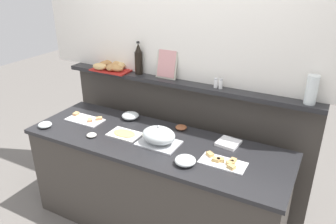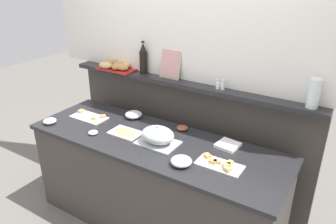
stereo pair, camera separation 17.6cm
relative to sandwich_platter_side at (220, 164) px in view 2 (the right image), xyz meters
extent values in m
plane|color=slate|center=(-0.63, 0.66, -0.91)|extent=(12.00, 12.00, 0.00)
cube|color=#3D3833|center=(-0.63, 0.06, -0.48)|extent=(2.23, 0.72, 0.86)
cube|color=#232326|center=(-0.63, 0.06, -0.03)|extent=(2.27, 0.76, 0.03)
cube|color=#3D3833|center=(-0.63, 0.62, -0.29)|extent=(2.49, 0.08, 1.23)
cube|color=#232326|center=(-0.63, 0.57, 0.35)|extent=(2.49, 0.22, 0.04)
cube|color=white|center=(-0.63, 0.64, 1.03)|extent=(3.09, 0.08, 1.33)
cube|color=white|center=(0.00, 0.00, -0.01)|extent=(0.35, 0.17, 0.01)
cube|color=tan|center=(0.06, 0.00, 0.00)|extent=(0.07, 0.07, 0.01)
cube|color=#E5C666|center=(0.06, 0.00, 0.01)|extent=(0.07, 0.07, 0.01)
cube|color=tan|center=(0.06, 0.00, 0.02)|extent=(0.07, 0.07, 0.01)
cube|color=tan|center=(-0.05, -0.01, 0.00)|extent=(0.06, 0.04, 0.01)
cube|color=#E5C666|center=(-0.05, -0.01, 0.01)|extent=(0.06, 0.04, 0.01)
cube|color=tan|center=(-0.05, -0.01, 0.02)|extent=(0.06, 0.04, 0.01)
cube|color=tan|center=(-0.12, 0.04, 0.00)|extent=(0.07, 0.06, 0.01)
cube|color=#E5C666|center=(-0.12, 0.04, 0.01)|extent=(0.07, 0.06, 0.01)
cube|color=tan|center=(-0.12, 0.04, 0.02)|extent=(0.07, 0.06, 0.01)
cube|color=tan|center=(0.06, 0.04, 0.00)|extent=(0.05, 0.06, 0.01)
cube|color=#E5C666|center=(0.06, 0.04, 0.01)|extent=(0.05, 0.06, 0.01)
cube|color=tan|center=(0.06, 0.04, 0.02)|extent=(0.05, 0.06, 0.01)
cube|color=tan|center=(-0.02, 0.01, 0.00)|extent=(0.07, 0.05, 0.01)
cube|color=#E5C666|center=(-0.02, 0.01, 0.01)|extent=(0.07, 0.05, 0.01)
cube|color=tan|center=(-0.02, 0.01, 0.02)|extent=(0.07, 0.05, 0.01)
cube|color=tan|center=(0.08, -0.05, 0.00)|extent=(0.07, 0.06, 0.01)
cube|color=#E5C666|center=(0.08, -0.05, 0.01)|extent=(0.07, 0.06, 0.01)
cube|color=tan|center=(0.08, -0.05, 0.02)|extent=(0.07, 0.06, 0.01)
cube|color=white|center=(-1.41, 0.09, -0.01)|extent=(0.35, 0.19, 0.01)
cube|color=tan|center=(-1.34, 0.08, 0.00)|extent=(0.07, 0.07, 0.01)
cube|color=#D1664C|center=(-1.34, 0.08, 0.01)|extent=(0.07, 0.07, 0.01)
cube|color=tan|center=(-1.34, 0.08, 0.02)|extent=(0.07, 0.07, 0.01)
cube|color=tan|center=(-1.55, 0.13, 0.00)|extent=(0.04, 0.06, 0.01)
cube|color=#D1664C|center=(-1.55, 0.13, 0.01)|extent=(0.04, 0.06, 0.01)
cube|color=tan|center=(-1.55, 0.13, 0.02)|extent=(0.04, 0.06, 0.01)
cube|color=tan|center=(-1.28, 0.15, 0.00)|extent=(0.07, 0.07, 0.01)
cube|color=#D1664C|center=(-1.28, 0.15, 0.01)|extent=(0.07, 0.07, 0.01)
cube|color=tan|center=(-1.28, 0.15, 0.02)|extent=(0.07, 0.07, 0.01)
cube|color=white|center=(-0.91, 0.03, -0.01)|extent=(0.28, 0.19, 0.01)
ellipsoid|color=#E5C666|center=(-0.91, 0.03, 0.00)|extent=(0.21, 0.13, 0.01)
cube|color=#B7BABF|center=(-0.57, 0.03, -0.01)|extent=(0.34, 0.24, 0.01)
ellipsoid|color=silver|center=(-0.57, 0.03, 0.07)|extent=(0.28, 0.23, 0.14)
sphere|color=#B7BABF|center=(-0.57, 0.03, 0.15)|extent=(0.02, 0.02, 0.02)
ellipsoid|color=silver|center=(-1.63, -0.19, 0.01)|extent=(0.12, 0.12, 0.05)
ellipsoid|color=white|center=(-1.63, -0.19, 0.00)|extent=(0.10, 0.10, 0.03)
ellipsoid|color=silver|center=(-0.24, -0.14, 0.02)|extent=(0.16, 0.16, 0.06)
ellipsoid|color=white|center=(-0.24, -0.14, 0.01)|extent=(0.12, 0.12, 0.04)
ellipsoid|color=silver|center=(-1.05, 0.32, 0.02)|extent=(0.16, 0.16, 0.07)
ellipsoid|color=#E5CC66|center=(-1.05, 0.32, 0.01)|extent=(0.13, 0.13, 0.04)
ellipsoid|color=silver|center=(-1.14, -0.13, 0.00)|extent=(0.09, 0.09, 0.03)
ellipsoid|color=brown|center=(-0.52, 0.36, 0.01)|extent=(0.10, 0.10, 0.04)
cube|color=white|center=(-0.06, 0.29, 0.00)|extent=(0.19, 0.19, 0.03)
cylinder|color=black|center=(-1.08, 0.56, 0.48)|extent=(0.08, 0.08, 0.22)
cone|color=black|center=(-1.08, 0.56, 0.63)|extent=(0.06, 0.06, 0.08)
cylinder|color=black|center=(-1.08, 0.56, 0.68)|extent=(0.03, 0.03, 0.02)
cylinder|color=white|center=(-0.28, 0.54, 0.40)|extent=(0.03, 0.03, 0.08)
cylinder|color=#B7BABF|center=(-0.28, 0.54, 0.45)|extent=(0.03, 0.03, 0.01)
cylinder|color=white|center=(-0.24, 0.54, 0.40)|extent=(0.03, 0.03, 0.08)
cylinder|color=#B7BABF|center=(-0.24, 0.54, 0.45)|extent=(0.03, 0.03, 0.01)
cube|color=#B2231E|center=(-1.39, 0.54, 0.37)|extent=(0.40, 0.26, 0.02)
ellipsoid|color=#AD7A47|center=(-1.36, 0.48, 0.42)|extent=(0.14, 0.16, 0.07)
ellipsoid|color=#AD7A47|center=(-1.49, 0.60, 0.41)|extent=(0.12, 0.14, 0.06)
ellipsoid|color=#B7844C|center=(-1.47, 0.47, 0.41)|extent=(0.14, 0.13, 0.06)
ellipsoid|color=#AD7A47|center=(-1.49, 0.57, 0.41)|extent=(0.16, 0.16, 0.06)
ellipsoid|color=#B7844C|center=(-1.30, 0.48, 0.41)|extent=(0.16, 0.09, 0.06)
ellipsoid|color=tan|center=(-1.31, 0.59, 0.41)|extent=(0.15, 0.18, 0.06)
ellipsoid|color=tan|center=(-1.48, 0.45, 0.42)|extent=(0.16, 0.11, 0.07)
ellipsoid|color=tan|center=(-1.37, 0.60, 0.41)|extent=(0.16, 0.15, 0.06)
ellipsoid|color=#B7844C|center=(-1.36, 0.57, 0.41)|extent=(0.14, 0.09, 0.06)
cube|color=#B2AD9E|center=(-0.78, 0.58, 0.50)|extent=(0.21, 0.07, 0.28)
cube|color=#CC8C8C|center=(-0.78, 0.57, 0.51)|extent=(0.18, 0.06, 0.24)
cylinder|color=silver|center=(0.48, 0.54, 0.48)|extent=(0.09, 0.09, 0.23)
camera|label=1|loc=(0.61, -2.02, 1.34)|focal=35.08mm
camera|label=2|loc=(0.77, -1.93, 1.34)|focal=35.08mm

